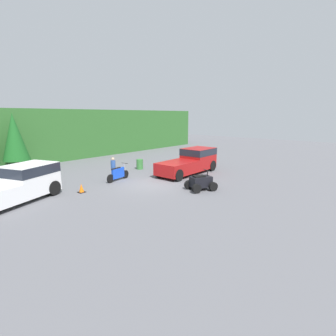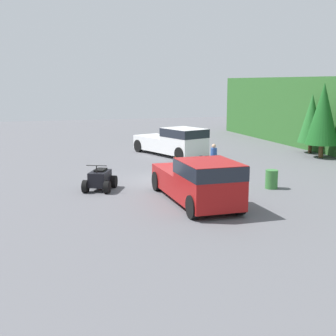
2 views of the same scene
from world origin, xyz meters
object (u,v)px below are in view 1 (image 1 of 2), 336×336
at_px(quad_atv, 201,183).
at_px(steel_barrel, 140,164).
at_px(traffic_cone, 81,188).
at_px(rider_person, 113,168).
at_px(dirt_bike, 118,174).
at_px(pickup_truck_red, 192,160).
at_px(pickup_truck_second, 15,184).

distance_m(quad_atv, steel_barrel, 8.01).
bearing_deg(quad_atv, steel_barrel, 100.70).
bearing_deg(traffic_cone, rider_person, 18.36).
distance_m(dirt_bike, rider_person, 0.62).
xyz_separation_m(pickup_truck_red, rider_person, (-5.74, 2.95, -0.13)).
relative_size(pickup_truck_second, dirt_bike, 2.82).
bearing_deg(quad_atv, dirt_bike, 132.22).
xyz_separation_m(pickup_truck_red, steel_barrel, (-1.83, 4.29, -0.59)).
bearing_deg(traffic_cone, steel_barrel, 18.63).
height_order(traffic_cone, steel_barrel, steel_barrel).
bearing_deg(steel_barrel, dirt_bike, -155.09).
relative_size(pickup_truck_red, traffic_cone, 10.74).
bearing_deg(traffic_cone, pickup_truck_second, 163.15).
bearing_deg(dirt_bike, rider_person, 90.43).
bearing_deg(quad_atv, rider_person, 131.75).
xyz_separation_m(quad_atv, rider_person, (-1.93, 6.42, 0.42)).
bearing_deg(pickup_truck_second, dirt_bike, -22.95).
height_order(pickup_truck_second, traffic_cone, pickup_truck_second).
xyz_separation_m(quad_atv, traffic_cone, (-5.26, 5.31, -0.23)).
distance_m(rider_person, steel_barrel, 4.16).
bearing_deg(steel_barrel, pickup_truck_red, -66.90).
bearing_deg(steel_barrel, quad_atv, -104.35).
xyz_separation_m(dirt_bike, rider_person, (-0.08, 0.44, 0.42)).
bearing_deg(dirt_bike, steel_barrel, 15.20).
relative_size(pickup_truck_second, rider_person, 3.77).
distance_m(pickup_truck_second, rider_person, 6.70).
relative_size(pickup_truck_second, quad_atv, 2.96).
height_order(rider_person, traffic_cone, rider_person).
distance_m(quad_atv, traffic_cone, 7.48).
bearing_deg(pickup_truck_red, traffic_cone, 167.82).
distance_m(pickup_truck_red, quad_atv, 5.18).
height_order(pickup_truck_red, traffic_cone, pickup_truck_red).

